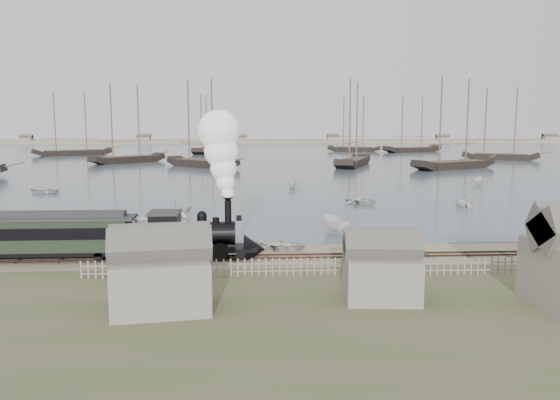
{
  "coord_description": "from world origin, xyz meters",
  "views": [
    {
      "loc": [
        -5.39,
        -41.21,
        9.72
      ],
      "look_at": [
        -2.75,
        3.73,
        3.5
      ],
      "focal_mm": 35.0,
      "sensor_mm": 36.0,
      "label": 1
    }
  ],
  "objects": [
    {
      "name": "rowboat_2",
      "position": [
        2.36,
        6.4,
        0.83
      ],
      "size": [
        4.24,
        2.89,
        1.53
      ],
      "primitive_type": "imported",
      "rotation": [
        0.0,
        0.0,
        3.53
      ],
      "color": "silver",
      "rests_on": "harbor_water"
    },
    {
      "name": "rowboat_3",
      "position": [
        8.54,
        24.58,
        0.47
      ],
      "size": [
        4.59,
        4.91,
        0.83
      ],
      "primitive_type": "imported",
      "rotation": [
        0.0,
        0.0,
        0.99
      ],
      "color": "silver",
      "rests_on": "harbor_water"
    },
    {
      "name": "beached_dinghy",
      "position": [
        -2.88,
        0.51,
        0.42
      ],
      "size": [
        4.19,
        4.86,
        0.85
      ],
      "primitive_type": "imported",
      "rotation": [
        0.0,
        0.0,
        1.2
      ],
      "color": "silver",
      "rests_on": "ground"
    },
    {
      "name": "passenger_coach",
      "position": [
        -19.94,
        -2.0,
        1.98
      ],
      "size": [
        12.78,
        2.46,
        3.1
      ],
      "color": "black",
      "rests_on": "ground"
    },
    {
      "name": "schooner_7",
      "position": [
        -20.27,
        148.05,
        10.06
      ],
      "size": [
        7.98,
        22.82,
        20.0
      ],
      "primitive_type": null,
      "rotation": [
        0.0,
        0.0,
        1.44
      ],
      "color": "black",
      "rests_on": "harbor_water"
    },
    {
      "name": "picket_fence_west",
      "position": [
        -6.5,
        -7.0,
        0.0
      ],
      "size": [
        19.0,
        0.1,
        1.2
      ],
      "primitive_type": null,
      "color": "gray",
      "rests_on": "ground"
    },
    {
      "name": "rowboat_1",
      "position": [
        -12.88,
        16.36,
        0.95
      ],
      "size": [
        4.25,
        4.4,
        1.78
      ],
      "primitive_type": "imported",
      "rotation": [
        0.0,
        0.0,
        2.13
      ],
      "color": "silver",
      "rests_on": "harbor_water"
    },
    {
      "name": "locomotive",
      "position": [
        -7.69,
        -2.0,
        4.79
      ],
      "size": [
        8.36,
        3.12,
        10.42
      ],
      "color": "black",
      "rests_on": "ground"
    },
    {
      "name": "schooner_3",
      "position": [
        19.4,
        86.19,
        10.06
      ],
      "size": [
        13.27,
        22.93,
        20.0
      ],
      "primitive_type": null,
      "rotation": [
        0.0,
        0.0,
        1.19
      ],
      "color": "black",
      "rests_on": "harbor_water"
    },
    {
      "name": "schooner_2",
      "position": [
        -15.96,
        84.92,
        10.06
      ],
      "size": [
        18.3,
        17.72,
        20.0
      ],
      "primitive_type": null,
      "rotation": [
        0.0,
        0.0,
        -0.76
      ],
      "color": "black",
      "rests_on": "harbor_water"
    },
    {
      "name": "ground",
      "position": [
        0.0,
        0.0,
        0.0
      ],
      "size": [
        600.0,
        600.0,
        0.0
      ],
      "primitive_type": "plane",
      "color": "tan",
      "rests_on": "ground"
    },
    {
      "name": "rowboat_4",
      "position": [
        20.38,
        21.74,
        0.79
      ],
      "size": [
        3.19,
        3.41,
        1.45
      ],
      "primitive_type": "imported",
      "rotation": [
        0.0,
        0.0,
        5.07
      ],
      "color": "silver",
      "rests_on": "harbor_water"
    },
    {
      "name": "schooner_9",
      "position": [
        53.09,
        150.45,
        10.06
      ],
      "size": [
        23.52,
        14.36,
        20.0
      ],
      "primitive_type": null,
      "rotation": [
        0.0,
        0.0,
        0.42
      ],
      "color": "black",
      "rests_on": "harbor_water"
    },
    {
      "name": "shed_mid",
      "position": [
        2.0,
        -12.0,
        0.0
      ],
      "size": [
        4.0,
        3.5,
        3.6
      ],
      "primitive_type": null,
      "color": "gray",
      "rests_on": "ground"
    },
    {
      "name": "rowboat_0",
      "position": [
        -15.76,
        12.66,
        0.46
      ],
      "size": [
        4.66,
        4.71,
        0.8
      ],
      "primitive_type": "imported",
      "rotation": [
        0.0,
        0.0,
        0.82
      ],
      "color": "silver",
      "rests_on": "harbor_water"
    },
    {
      "name": "schooner_8",
      "position": [
        32.79,
        154.09,
        10.06
      ],
      "size": [
        18.76,
        11.17,
        20.0
      ],
      "primitive_type": null,
      "rotation": [
        0.0,
        0.0,
        -0.4
      ],
      "color": "black",
      "rests_on": "harbor_water"
    },
    {
      "name": "schooner_4",
      "position": [
        40.16,
        77.05,
        10.06
      ],
      "size": [
        22.41,
        15.74,
        20.0
      ],
      "primitive_type": null,
      "rotation": [
        0.0,
        0.0,
        0.51
      ],
      "color": "black",
      "rests_on": "harbor_water"
    },
    {
      "name": "harbor_water",
      "position": [
        0.0,
        170.0,
        0.03
      ],
      "size": [
        600.0,
        336.0,
        0.06
      ],
      "primitive_type": "cube",
      "color": "#455562",
      "rests_on": "ground"
    },
    {
      "name": "rowboat_5",
      "position": [
        31.9,
        44.95,
        0.67
      ],
      "size": [
        3.19,
        2.94,
        1.22
      ],
      "primitive_type": "imported",
      "rotation": [
        0.0,
        0.0,
        2.45
      ],
      "color": "silver",
      "rests_on": "harbor_water"
    },
    {
      "name": "picket_fence_east",
      "position": [
        12.5,
        -7.5,
        0.0
      ],
      "size": [
        15.0,
        0.1,
        1.2
      ],
      "primitive_type": null,
      "color": "gray",
      "rests_on": "ground"
    },
    {
      "name": "schooner_1",
      "position": [
        -36.04,
        100.31,
        10.06
      ],
      "size": [
        17.62,
        18.29,
        20.0
      ],
      "primitive_type": null,
      "rotation": [
        0.0,
        0.0,
        0.82
      ],
      "color": "black",
      "rests_on": "harbor_water"
    },
    {
      "name": "shed_left",
      "position": [
        -10.0,
        -13.0,
        0.0
      ],
      "size": [
        5.0,
        4.0,
        4.1
      ],
      "primitive_type": null,
      "color": "gray",
      "rests_on": "ground"
    },
    {
      "name": "far_spit",
      "position": [
        0.0,
        250.0,
        0.0
      ],
      "size": [
        500.0,
        20.0,
        1.8
      ],
      "primitive_type": "cube",
      "color": "tan",
      "rests_on": "ground"
    },
    {
      "name": "rail_track",
      "position": [
        0.0,
        -2.0,
        0.04
      ],
      "size": [
        120.0,
        1.8,
        0.16
      ],
      "color": "#32201B",
      "rests_on": "ground"
    },
    {
      "name": "schooner_5",
      "position": [
        64.5,
        106.37,
        10.06
      ],
      "size": [
        20.05,
        12.97,
        20.0
      ],
      "primitive_type": null,
      "rotation": [
        0.0,
        0.0,
        -0.45
      ],
      "color": "black",
      "rests_on": "harbor_water"
    },
    {
      "name": "rowboat_7",
      "position": [
        1.44,
        42.02,
        0.93
      ],
      "size": [
        3.57,
        3.17,
        1.74
      ],
      "primitive_type": "imported",
      "rotation": [
        0.0,
        0.0,
        6.18
      ],
      "color": "silver",
      "rests_on": "harbor_water"
    },
    {
      "name": "rowboat_6",
      "position": [
        -34.58,
        38.0,
        0.49
      ],
      "size": [
        3.56,
        4.53,
        0.85
      ],
      "primitive_type": "imported",
      "rotation": [
        0.0,
        0.0,
        4.55
      ],
      "color": "silver",
      "rests_on": "harbor_water"
    },
    {
      "name": "schooner_6",
      "position": [
        -60.64,
        135.51,
        10.06
      ],
      "size": [
        23.73,
        16.77,
        20.0
      ],
      "primitive_type": null,
      "rotation": [
        0.0,
        0.0,
        0.52
      ],
      "color": "black",
      "rests_on": "harbor_water"
    }
  ]
}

